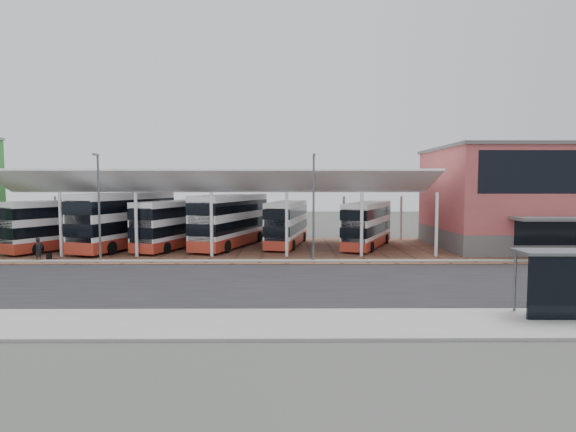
# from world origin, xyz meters

# --- Properties ---
(ground) EXTENTS (140.00, 140.00, 0.00)m
(ground) POSITION_xyz_m (0.00, 0.00, 0.00)
(ground) COLOR #3C3F3A
(road) EXTENTS (120.00, 14.00, 0.02)m
(road) POSITION_xyz_m (0.00, -1.00, 0.01)
(road) COLOR black
(road) RESTS_ON ground
(forecourt) EXTENTS (72.00, 16.00, 0.06)m
(forecourt) POSITION_xyz_m (2.00, 13.00, 0.03)
(forecourt) COLOR brown
(forecourt) RESTS_ON ground
(sidewalk) EXTENTS (120.00, 4.00, 0.14)m
(sidewalk) POSITION_xyz_m (0.00, -9.00, 0.07)
(sidewalk) COLOR gray
(sidewalk) RESTS_ON ground
(north_kerb) EXTENTS (120.00, 0.80, 0.14)m
(north_kerb) POSITION_xyz_m (0.00, 6.20, 0.07)
(north_kerb) COLOR gray
(north_kerb) RESTS_ON ground
(yellow_line_near) EXTENTS (120.00, 0.12, 0.01)m
(yellow_line_near) POSITION_xyz_m (0.00, -7.00, 0.03)
(yellow_line_near) COLOR #D99000
(yellow_line_near) RESTS_ON road
(yellow_line_far) EXTENTS (120.00, 0.12, 0.01)m
(yellow_line_far) POSITION_xyz_m (0.00, -6.70, 0.03)
(yellow_line_far) COLOR #D99000
(yellow_line_far) RESTS_ON road
(canopy) EXTENTS (37.00, 11.63, 7.07)m
(canopy) POSITION_xyz_m (-6.00, 13.94, 5.80)
(canopy) COLOR white
(canopy) RESTS_ON ground
(terminal) EXTENTS (18.40, 14.40, 9.25)m
(terminal) POSITION_xyz_m (23.00, 13.92, 4.66)
(terminal) COLOR #5E5B59
(terminal) RESTS_ON ground
(lamp_west) EXTENTS (0.16, 0.90, 8.07)m
(lamp_west) POSITION_xyz_m (-14.00, 6.27, 4.36)
(lamp_west) COLOR #55595D
(lamp_west) RESTS_ON ground
(lamp_east) EXTENTS (0.16, 0.90, 8.07)m
(lamp_east) POSITION_xyz_m (2.00, 6.27, 4.36)
(lamp_east) COLOR #55595D
(lamp_east) RESTS_ON ground
(bus_0) EXTENTS (7.31, 10.42, 4.36)m
(bus_0) POSITION_xyz_m (-19.85, 12.98, 2.23)
(bus_0) COLOR white
(bus_0) RESTS_ON forecourt
(bus_1) EXTENTS (6.14, 12.42, 5.00)m
(bus_1) POSITION_xyz_m (-14.63, 13.58, 2.54)
(bus_1) COLOR white
(bus_1) RESTS_ON forecourt
(bus_2) EXTENTS (5.56, 10.64, 4.29)m
(bus_2) POSITION_xyz_m (-10.11, 13.57, 2.19)
(bus_2) COLOR white
(bus_2) RESTS_ON forecourt
(bus_3) EXTENTS (6.20, 11.92, 4.81)m
(bus_3) POSITION_xyz_m (-5.13, 14.38, 2.45)
(bus_3) COLOR white
(bus_3) RESTS_ON forecourt
(bus_4) EXTENTS (4.20, 10.36, 4.16)m
(bus_4) POSITION_xyz_m (0.06, 15.14, 2.13)
(bus_4) COLOR white
(bus_4) RESTS_ON forecourt
(bus_5) EXTENTS (6.16, 10.08, 4.12)m
(bus_5) POSITION_xyz_m (7.47, 13.95, 2.11)
(bus_5) COLOR white
(bus_5) RESTS_ON forecourt
(pedestrian) EXTENTS (0.56, 0.72, 1.75)m
(pedestrian) POSITION_xyz_m (-18.71, 6.50, 0.94)
(pedestrian) COLOR black
(pedestrian) RESTS_ON forecourt
(suitcase) EXTENTS (0.32, 0.23, 0.54)m
(suitcase) POSITION_xyz_m (-18.15, 6.87, 0.33)
(suitcase) COLOR black
(suitcase) RESTS_ON forecourt
(bus_shelter) EXTENTS (3.58, 1.69, 2.84)m
(bus_shelter) POSITION_xyz_m (11.99, -8.40, 1.91)
(bus_shelter) COLOR black
(bus_shelter) RESTS_ON sidewalk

